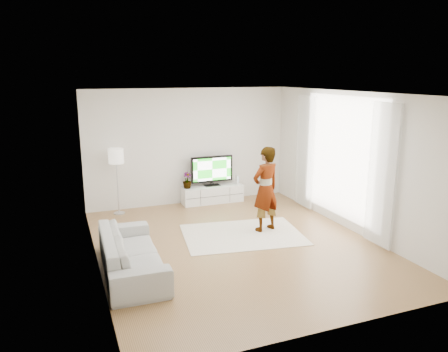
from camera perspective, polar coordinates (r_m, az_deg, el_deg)
name	(u,v)px	position (r m, az deg, el deg)	size (l,w,h in m)	color
floor	(236,245)	(8.29, 1.62, -8.96)	(6.00, 6.00, 0.00)	#9E7547
ceiling	(237,93)	(7.68, 1.75, 10.77)	(6.00, 6.00, 0.00)	white
wall_left	(93,184)	(7.29, -16.74, -1.05)	(0.02, 6.00, 2.80)	silver
wall_right	(352,162)	(9.11, 16.34, 1.76)	(0.02, 6.00, 2.80)	silver
wall_back	(189,147)	(10.64, -4.60, 3.84)	(5.00, 0.02, 2.80)	silver
wall_front	(335,224)	(5.33, 14.33, -6.11)	(5.00, 0.02, 2.80)	silver
window	(342,157)	(9.33, 15.16, 2.40)	(0.01, 2.60, 2.50)	white
curtain_near	(382,176)	(8.30, 19.92, 0.06)	(0.04, 0.70, 2.60)	white
curtain_far	(305,152)	(10.36, 10.54, 3.12)	(0.04, 0.70, 2.60)	white
media_console	(212,194)	(10.84, -1.52, -2.38)	(1.52, 0.43, 0.43)	white
television	(212,170)	(10.71, -1.59, 0.83)	(1.06, 0.21, 0.74)	black
game_console	(237,179)	(10.99, 1.73, -0.44)	(0.07, 0.16, 0.21)	white
potted_plant	(187,180)	(10.54, -4.84, -0.56)	(0.22, 0.22, 0.39)	#3F7238
rug	(243,235)	(8.77, 2.44, -7.65)	(2.32, 1.67, 0.01)	white
player	(266,189)	(8.78, 5.45, -1.71)	(0.63, 0.41, 1.73)	#334772
sofa	(131,253)	(7.26, -11.99, -9.75)	(2.26, 0.88, 0.66)	#BCBCB7
floor_lamp	(116,159)	(10.02, -13.91, 2.17)	(0.33, 0.33, 1.50)	silver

